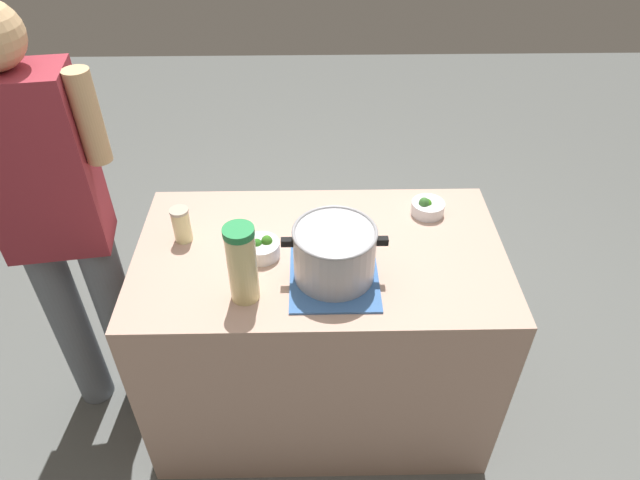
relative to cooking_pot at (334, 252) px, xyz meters
name	(u,v)px	position (x,y,z in m)	size (l,w,h in m)	color
ground_plane	(320,397)	(0.04, -0.13, -0.98)	(8.00, 8.00, 0.00)	slate
counter_slab	(320,333)	(0.04, -0.13, -0.54)	(1.31, 0.75, 0.87)	tan
dish_cloth	(334,275)	(0.00, 0.00, -0.10)	(0.30, 0.35, 0.01)	#3F6DB0
cooking_pot	(334,252)	(0.00, 0.00, 0.00)	(0.34, 0.27, 0.19)	#B7B7BC
lemonade_pitcher	(242,264)	(0.29, 0.09, 0.04)	(0.10, 0.10, 0.28)	beige
mason_jar	(181,225)	(0.54, -0.20, -0.04)	(0.07, 0.07, 0.13)	beige
broccoli_bowl_front	(427,207)	(-0.37, -0.34, -0.08)	(0.13, 0.13, 0.07)	silver
broccoli_bowl_center	(262,248)	(0.25, -0.11, -0.07)	(0.13, 0.13, 0.08)	silver
person_cook	(59,227)	(0.95, -0.18, -0.02)	(0.50, 0.25, 1.73)	slate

